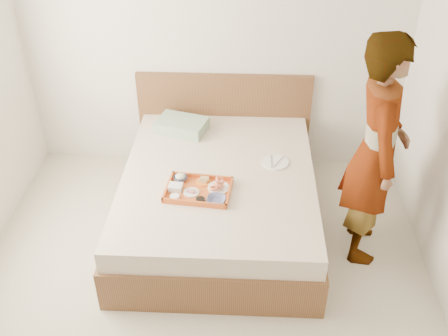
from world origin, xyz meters
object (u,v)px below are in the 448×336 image
object	(u,v)px
bed	(219,198)
tray	(198,190)
person	(376,152)
dinner_plate	(275,162)

from	to	relation	value
bed	tray	distance (m)	0.41
tray	person	size ratio (longest dim) A/B	0.27
dinner_plate	tray	bearing A→B (deg)	-144.68
person	bed	bearing A→B (deg)	83.55
tray	person	distance (m)	1.35
bed	tray	xyz separation A→B (m)	(-0.14, -0.26, 0.29)
tray	dinner_plate	xyz separation A→B (m)	(0.60, 0.43, -0.02)
dinner_plate	person	distance (m)	0.88
person	dinner_plate	bearing A→B (deg)	65.29
tray	dinner_plate	distance (m)	0.74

